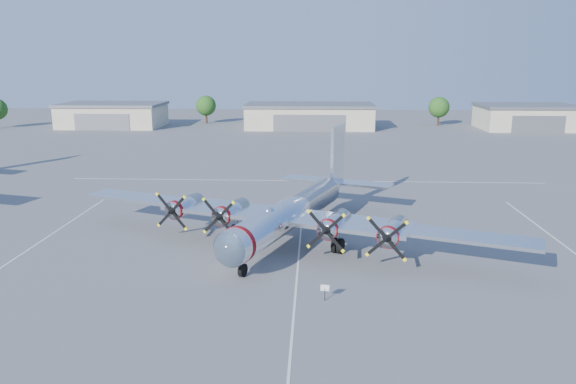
{
  "coord_description": "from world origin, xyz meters",
  "views": [
    {
      "loc": [
        1.13,
        -44.85,
        15.07
      ],
      "look_at": [
        -1.24,
        5.21,
        3.2
      ],
      "focal_mm": 35.0,
      "sensor_mm": 36.0,
      "label": 1
    }
  ],
  "objects_px": {
    "hangar_center": "(310,116)",
    "tree_east": "(439,107)",
    "tree_west": "(206,106)",
    "info_placard": "(325,290)",
    "main_bomber_b29": "(293,240)",
    "hangar_west": "(113,115)",
    "hangar_east": "(527,117)"
  },
  "relations": [
    {
      "from": "hangar_east",
      "to": "tree_east",
      "type": "xyz_separation_m",
      "value": [
        -18.0,
        6.04,
        1.51
      ]
    },
    {
      "from": "main_bomber_b29",
      "to": "info_placard",
      "type": "xyz_separation_m",
      "value": [
        2.49,
        -12.35,
        0.76
      ]
    },
    {
      "from": "tree_west",
      "to": "tree_east",
      "type": "relative_size",
      "value": 1.0
    },
    {
      "from": "hangar_center",
      "to": "main_bomber_b29",
      "type": "relative_size",
      "value": 0.73
    },
    {
      "from": "info_placard",
      "to": "hangar_west",
      "type": "bearing_deg",
      "value": 122.34
    },
    {
      "from": "hangar_center",
      "to": "info_placard",
      "type": "xyz_separation_m",
      "value": [
        1.91,
        -93.36,
        -1.95
      ]
    },
    {
      "from": "main_bomber_b29",
      "to": "tree_west",
      "type": "bearing_deg",
      "value": 126.35
    },
    {
      "from": "hangar_west",
      "to": "tree_east",
      "type": "xyz_separation_m",
      "value": [
        75.0,
        6.04,
        1.51
      ]
    },
    {
      "from": "main_bomber_b29",
      "to": "info_placard",
      "type": "relative_size",
      "value": 36.07
    },
    {
      "from": "hangar_east",
      "to": "tree_west",
      "type": "distance_m",
      "value": 73.46
    },
    {
      "from": "tree_east",
      "to": "tree_west",
      "type": "bearing_deg",
      "value": 177.92
    },
    {
      "from": "hangar_west",
      "to": "main_bomber_b29",
      "type": "relative_size",
      "value": 0.58
    },
    {
      "from": "tree_west",
      "to": "info_placard",
      "type": "relative_size",
      "value": 6.15
    },
    {
      "from": "hangar_west",
      "to": "tree_east",
      "type": "relative_size",
      "value": 3.4
    },
    {
      "from": "hangar_east",
      "to": "tree_west",
      "type": "xyz_separation_m",
      "value": [
        -73.0,
        8.04,
        1.51
      ]
    },
    {
      "from": "tree_west",
      "to": "info_placard",
      "type": "distance_m",
      "value": 104.96
    },
    {
      "from": "hangar_center",
      "to": "hangar_east",
      "type": "xyz_separation_m",
      "value": [
        48.0,
        0.0,
        0.0
      ]
    },
    {
      "from": "tree_west",
      "to": "main_bomber_b29",
      "type": "xyz_separation_m",
      "value": [
        24.42,
        -89.04,
        -4.22
      ]
    },
    {
      "from": "hangar_west",
      "to": "main_bomber_b29",
      "type": "distance_m",
      "value": 92.42
    },
    {
      "from": "tree_west",
      "to": "info_placard",
      "type": "bearing_deg",
      "value": -75.14
    },
    {
      "from": "hangar_west",
      "to": "tree_west",
      "type": "distance_m",
      "value": 21.61
    },
    {
      "from": "hangar_west",
      "to": "info_placard",
      "type": "relative_size",
      "value": 20.93
    },
    {
      "from": "hangar_center",
      "to": "info_placard",
      "type": "height_order",
      "value": "hangar_center"
    },
    {
      "from": "hangar_west",
      "to": "hangar_east",
      "type": "relative_size",
      "value": 1.1
    },
    {
      "from": "hangar_center",
      "to": "tree_east",
      "type": "distance_m",
      "value": 30.64
    },
    {
      "from": "hangar_center",
      "to": "info_placard",
      "type": "relative_size",
      "value": 26.48
    },
    {
      "from": "tree_west",
      "to": "main_bomber_b29",
      "type": "height_order",
      "value": "tree_west"
    },
    {
      "from": "hangar_east",
      "to": "main_bomber_b29",
      "type": "xyz_separation_m",
      "value": [
        -48.58,
        -81.01,
        -2.71
      ]
    },
    {
      "from": "info_placard",
      "to": "main_bomber_b29",
      "type": "bearing_deg",
      "value": 107.04
    },
    {
      "from": "hangar_west",
      "to": "hangar_center",
      "type": "xyz_separation_m",
      "value": [
        45.0,
        -0.0,
        -0.0
      ]
    },
    {
      "from": "hangar_east",
      "to": "main_bomber_b29",
      "type": "height_order",
      "value": "hangar_east"
    },
    {
      "from": "hangar_west",
      "to": "tree_west",
      "type": "height_order",
      "value": "tree_west"
    }
  ]
}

